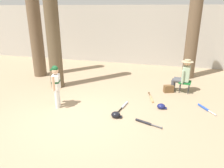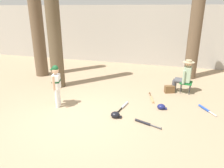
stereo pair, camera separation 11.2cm
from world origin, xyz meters
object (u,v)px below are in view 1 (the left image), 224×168
object	(u,v)px
bat_wood_tan	(151,98)
batting_helmet_black	(116,115)
tree_behind_spectator	(192,37)
young_ballplayer	(56,84)
folding_stool	(185,83)
seated_spectator	(183,75)
handbag_beside_stool	(169,89)
bat_black_composite	(145,122)
bat_blue_youth	(205,108)
tree_near_player	(51,10)
bat_aluminum_silver	(124,106)
batting_helmet_navy	(161,106)
tree_far_left	(34,20)

from	to	relation	value
bat_wood_tan	batting_helmet_black	size ratio (longest dim) A/B	2.60
tree_behind_spectator	young_ballplayer	world-z (taller)	tree_behind_spectator
folding_stool	seated_spectator	size ratio (longest dim) A/B	0.38
handbag_beside_stool	bat_black_composite	size ratio (longest dim) A/B	0.47
bat_wood_tan	bat_blue_youth	xyz separation A→B (m)	(1.62, -0.32, -0.00)
tree_behind_spectator	tree_near_player	bearing A→B (deg)	-152.55
bat_aluminum_silver	batting_helmet_navy	size ratio (longest dim) A/B	2.67
tree_behind_spectator	bat_blue_youth	world-z (taller)	tree_behind_spectator
young_ballplayer	batting_helmet_black	xyz separation A→B (m)	(1.90, -0.22, -0.67)
folding_stool	batting_helmet_navy	world-z (taller)	folding_stool
tree_near_player	handbag_beside_stool	world-z (taller)	tree_near_player
handbag_beside_stool	batting_helmet_navy	world-z (taller)	handbag_beside_stool
batting_helmet_navy	young_ballplayer	bearing A→B (deg)	-167.63
bat_black_composite	young_ballplayer	bearing A→B (deg)	172.76
tree_near_player	tree_behind_spectator	size ratio (longest dim) A/B	1.43
bat_black_composite	bat_blue_youth	size ratio (longest dim) A/B	1.09
bat_blue_youth	batting_helmet_navy	bearing A→B (deg)	-167.02
handbag_beside_stool	bat_aluminum_silver	xyz separation A→B (m)	(-1.30, -1.59, -0.10)
tree_near_player	batting_helmet_black	world-z (taller)	tree_near_player
young_ballplayer	batting_helmet_black	world-z (taller)	young_ballplayer
tree_near_player	bat_wood_tan	distance (m)	4.57
seated_spectator	batting_helmet_navy	world-z (taller)	seated_spectator
handbag_beside_stool	tree_behind_spectator	bearing A→B (deg)	69.61
tree_behind_spectator	seated_spectator	world-z (taller)	tree_behind_spectator
handbag_beside_stool	batting_helmet_navy	size ratio (longest dim) A/B	1.18
batting_helmet_black	handbag_beside_stool	bearing A→B (deg)	59.31
seated_spectator	tree_far_left	bearing A→B (deg)	175.97
handbag_beside_stool	batting_helmet_black	world-z (taller)	handbag_beside_stool
tree_near_player	bat_black_composite	world-z (taller)	tree_near_player
tree_behind_spectator	bat_black_composite	distance (m)	5.01
folding_stool	bat_black_composite	xyz separation A→B (m)	(-1.08, -2.61, -0.33)
seated_spectator	batting_helmet_black	distance (m)	3.14
bat_blue_youth	folding_stool	bearing A→B (deg)	112.66
handbag_beside_stool	tree_near_player	bearing A→B (deg)	-173.26
seated_spectator	handbag_beside_stool	bearing A→B (deg)	-158.30
tree_behind_spectator	bat_aluminum_silver	xyz separation A→B (m)	(-2.07, -3.66, -1.71)
tree_near_player	bat_blue_youth	world-z (taller)	tree_near_player
folding_stool	bat_wood_tan	size ratio (longest dim) A/B	0.57
batting_helmet_black	young_ballplayer	bearing A→B (deg)	173.54
tree_behind_spectator	bat_black_composite	bearing A→B (deg)	-106.17
folding_stool	batting_helmet_navy	xyz separation A→B (m)	(-0.73, -1.59, -0.29)
seated_spectator	tree_behind_spectator	bearing A→B (deg)	80.28
tree_near_player	bat_black_composite	distance (m)	4.96
bat_black_composite	bat_aluminum_silver	size ratio (longest dim) A/B	0.94
batting_helmet_navy	bat_aluminum_silver	bearing A→B (deg)	-171.39
tree_far_left	batting_helmet_black	size ratio (longest dim) A/B	18.82
young_ballplayer	bat_wood_tan	size ratio (longest dim) A/B	1.64
bat_wood_tan	batting_helmet_black	distance (m)	1.73
bat_aluminum_silver	batting_helmet_navy	xyz separation A→B (m)	(1.12, 0.17, 0.04)
batting_helmet_black	bat_black_composite	bearing A→B (deg)	-9.01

